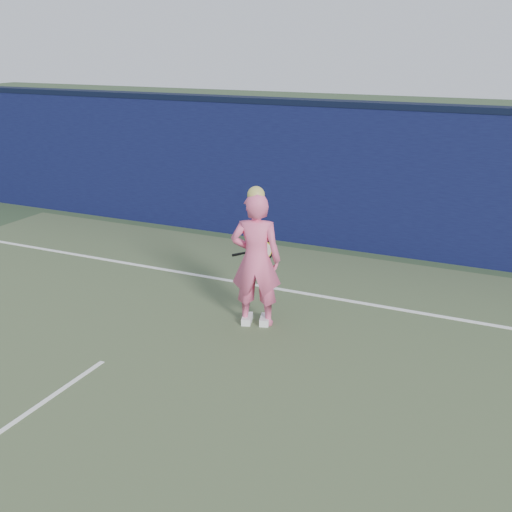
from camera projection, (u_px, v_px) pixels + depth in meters
The scene contains 6 objects.
ground at pixel (42, 404), 6.66m from camera, with size 80.00×80.00×0.00m, color #32482C.
backstop_wall at pixel (284, 173), 11.84m from camera, with size 24.00×0.40×2.50m, color black.
wall_cap at pixel (285, 101), 11.42m from camera, with size 24.00×0.42×0.10m, color black.
player at pixel (256, 260), 8.27m from camera, with size 0.75×0.60×1.86m.
racket at pixel (260, 250), 8.67m from camera, with size 0.59×0.19×0.32m.
court_lines at pixel (18, 419), 6.37m from camera, with size 11.00×12.04×0.01m.
Camera 1 is at (4.48, -4.33, 3.59)m, focal length 45.00 mm.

